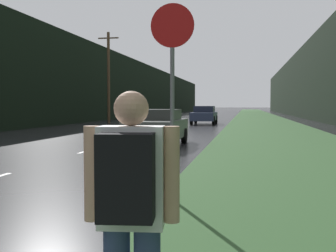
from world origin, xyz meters
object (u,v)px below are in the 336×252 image
stop_sign (172,81)px  car_passing_near (158,127)px  car_passing_far (204,115)px  hitchhiker_with_backpack (131,210)px

stop_sign → car_passing_near: 9.68m
stop_sign → car_passing_far: stop_sign is taller
car_passing_near → stop_sign: bearing=103.3°
car_passing_near → car_passing_far: size_ratio=0.90×
stop_sign → hitchhiker_with_backpack: stop_sign is taller
stop_sign → hitchhiker_with_backpack: 4.46m
stop_sign → hitchhiker_with_backpack: size_ratio=1.94×
stop_sign → hitchhiker_with_backpack: bearing=-83.3°
car_passing_near → car_passing_far: bearing=-90.0°
hitchhiker_with_backpack → car_passing_far: size_ratio=0.35×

